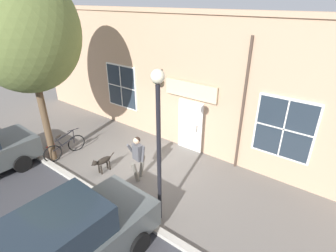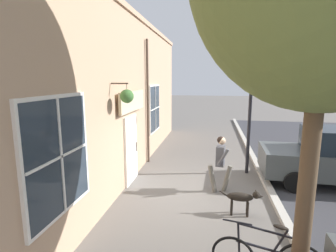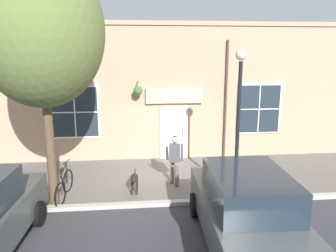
% 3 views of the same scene
% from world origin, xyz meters
% --- Properties ---
extents(ground_plane, '(90.00, 90.00, 0.00)m').
position_xyz_m(ground_plane, '(0.00, 0.00, 0.00)').
color(ground_plane, '#66605B').
extents(storefront_facade, '(0.95, 18.00, 5.31)m').
position_xyz_m(storefront_facade, '(-2.34, 0.02, 2.65)').
color(storefront_facade, tan).
rests_on(storefront_facade, ground_plane).
extents(pedestrian_walking, '(0.72, 0.60, 1.63)m').
position_xyz_m(pedestrian_walking, '(0.57, 0.31, 0.97)').
color(pedestrian_walking, '#6B665B').
rests_on(pedestrian_walking, ground_plane).
extents(dog_on_leash, '(1.02, 0.26, 0.65)m').
position_xyz_m(dog_on_leash, '(1.07, -0.97, 0.44)').
color(dog_on_leash, black).
rests_on(dog_on_leash, ground_plane).
extents(street_tree_by_curb, '(3.51, 3.16, 6.62)m').
position_xyz_m(street_tree_by_curb, '(1.70, -3.23, 4.62)').
color(street_tree_by_curb, brown).
rests_on(street_tree_by_curb, ground_plane).
extents(leaning_bicycle, '(1.74, 0.20, 1.00)m').
position_xyz_m(leaning_bicycle, '(1.22, -3.00, 0.38)').
color(leaning_bicycle, black).
rests_on(leaning_bicycle, ground_plane).
extents(parked_car_mid_block, '(4.37, 2.07, 1.75)m').
position_xyz_m(parked_car_mid_block, '(4.11, 1.40, 0.88)').
color(parked_car_mid_block, '#474C4C').
rests_on(parked_car_mid_block, ground_plane).
extents(street_lamp, '(0.32, 0.32, 4.26)m').
position_xyz_m(street_lamp, '(1.53, 2.00, 2.84)').
color(street_lamp, black).
rests_on(street_lamp, ground_plane).
extents(fire_hydrant, '(0.34, 0.20, 0.77)m').
position_xyz_m(fire_hydrant, '(1.48, -3.61, 0.40)').
color(fire_hydrant, red).
rests_on(fire_hydrant, ground_plane).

